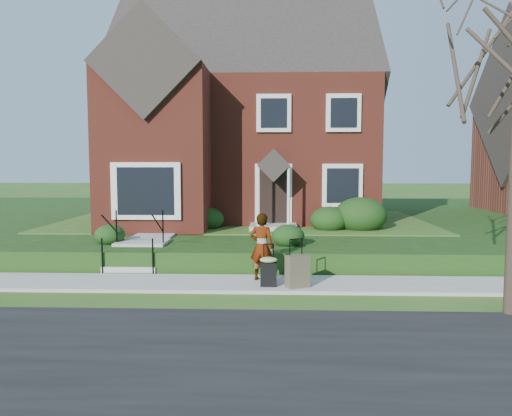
{
  "coord_description": "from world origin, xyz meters",
  "views": [
    {
      "loc": [
        1.23,
        -11.53,
        2.88
      ],
      "look_at": [
        0.73,
        2.0,
        1.65
      ],
      "focal_mm": 35.0,
      "sensor_mm": 36.0,
      "label": 1
    }
  ],
  "objects_px": {
    "front_steps": "(138,251)",
    "woman": "(262,247)",
    "suitcase_olive": "(297,271)",
    "suitcase_black": "(269,270)"
  },
  "relations": [
    {
      "from": "front_steps",
      "to": "suitcase_black",
      "type": "xyz_separation_m",
      "value": [
        3.6,
        -2.22,
        -0.02
      ]
    },
    {
      "from": "suitcase_olive",
      "to": "suitcase_black",
      "type": "bearing_deg",
      "value": 149.48
    },
    {
      "from": "front_steps",
      "to": "woman",
      "type": "relative_size",
      "value": 1.25
    },
    {
      "from": "front_steps",
      "to": "woman",
      "type": "xyz_separation_m",
      "value": [
        3.43,
        -1.63,
        0.42
      ]
    },
    {
      "from": "front_steps",
      "to": "suitcase_olive",
      "type": "relative_size",
      "value": 1.84
    },
    {
      "from": "woman",
      "to": "suitcase_black",
      "type": "xyz_separation_m",
      "value": [
        0.17,
        -0.59,
        -0.43
      ]
    },
    {
      "from": "front_steps",
      "to": "suitcase_black",
      "type": "relative_size",
      "value": 2.07
    },
    {
      "from": "front_steps",
      "to": "suitcase_black",
      "type": "bearing_deg",
      "value": -31.62
    },
    {
      "from": "front_steps",
      "to": "woman",
      "type": "bearing_deg",
      "value": -25.41
    },
    {
      "from": "front_steps",
      "to": "suitcase_olive",
      "type": "distance_m",
      "value": 4.83
    }
  ]
}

